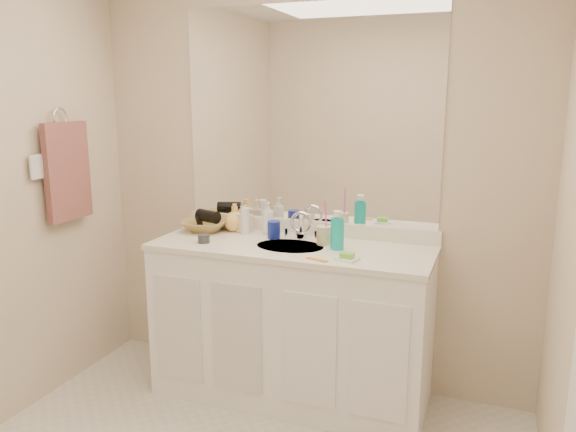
# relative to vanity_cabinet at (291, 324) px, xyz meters

# --- Properties ---
(wall_back) EXTENTS (2.60, 0.02, 2.40)m
(wall_back) POSITION_rel_vanity_cabinet_xyz_m (0.00, 0.28, 0.77)
(wall_back) COLOR beige
(wall_back) RESTS_ON floor
(vanity_cabinet) EXTENTS (1.50, 0.55, 0.85)m
(vanity_cabinet) POSITION_rel_vanity_cabinet_xyz_m (0.00, 0.00, 0.00)
(vanity_cabinet) COLOR white
(vanity_cabinet) RESTS_ON floor
(countertop) EXTENTS (1.52, 0.57, 0.03)m
(countertop) POSITION_rel_vanity_cabinet_xyz_m (0.00, 0.00, 0.44)
(countertop) COLOR white
(countertop) RESTS_ON vanity_cabinet
(backsplash) EXTENTS (1.52, 0.03, 0.08)m
(backsplash) POSITION_rel_vanity_cabinet_xyz_m (0.00, 0.26, 0.50)
(backsplash) COLOR white
(backsplash) RESTS_ON countertop
(sink_basin) EXTENTS (0.37, 0.37, 0.02)m
(sink_basin) POSITION_rel_vanity_cabinet_xyz_m (0.00, -0.02, 0.44)
(sink_basin) COLOR beige
(sink_basin) RESTS_ON countertop
(faucet) EXTENTS (0.02, 0.02, 0.11)m
(faucet) POSITION_rel_vanity_cabinet_xyz_m (0.00, 0.16, 0.51)
(faucet) COLOR silver
(faucet) RESTS_ON countertop
(mirror) EXTENTS (1.48, 0.01, 1.20)m
(mirror) POSITION_rel_vanity_cabinet_xyz_m (0.00, 0.27, 1.14)
(mirror) COLOR white
(mirror) RESTS_ON wall_back
(blue_mug) EXTENTS (0.09, 0.09, 0.10)m
(blue_mug) POSITION_rel_vanity_cabinet_xyz_m (-0.14, 0.10, 0.50)
(blue_mug) COLOR navy
(blue_mug) RESTS_ON countertop
(tan_cup) EXTENTS (0.08, 0.08, 0.10)m
(tan_cup) POSITION_rel_vanity_cabinet_xyz_m (0.16, 0.07, 0.51)
(tan_cup) COLOR beige
(tan_cup) RESTS_ON countertop
(toothbrush) EXTENTS (0.01, 0.04, 0.20)m
(toothbrush) POSITION_rel_vanity_cabinet_xyz_m (0.17, 0.07, 0.60)
(toothbrush) COLOR #FF43BD
(toothbrush) RESTS_ON tan_cup
(mouthwash_bottle) EXTENTS (0.09, 0.09, 0.17)m
(mouthwash_bottle) POSITION_rel_vanity_cabinet_xyz_m (0.25, 0.01, 0.54)
(mouthwash_bottle) COLOR #0EB2A8
(mouthwash_bottle) RESTS_ON countertop
(soap_dish) EXTENTS (0.12, 0.11, 0.01)m
(soap_dish) POSITION_rel_vanity_cabinet_xyz_m (0.35, -0.17, 0.46)
(soap_dish) COLOR white
(soap_dish) RESTS_ON countertop
(green_soap) EXTENTS (0.07, 0.05, 0.02)m
(green_soap) POSITION_rel_vanity_cabinet_xyz_m (0.35, -0.17, 0.48)
(green_soap) COLOR #6CD032
(green_soap) RESTS_ON soap_dish
(orange_comb) EXTENTS (0.12, 0.06, 0.00)m
(orange_comb) POSITION_rel_vanity_cabinet_xyz_m (0.22, -0.22, 0.46)
(orange_comb) COLOR orange
(orange_comb) RESTS_ON countertop
(dark_jar) EXTENTS (0.08, 0.08, 0.05)m
(dark_jar) POSITION_rel_vanity_cabinet_xyz_m (-0.46, -0.12, 0.48)
(dark_jar) COLOR #2D2E33
(dark_jar) RESTS_ON countertop
(extra_white_bottle) EXTENTS (0.06, 0.06, 0.16)m
(extra_white_bottle) POSITION_rel_vanity_cabinet_xyz_m (-0.33, 0.13, 0.53)
(extra_white_bottle) COLOR white
(extra_white_bottle) RESTS_ON countertop
(soap_bottle_white) EXTENTS (0.09, 0.09, 0.19)m
(soap_bottle_white) POSITION_rel_vanity_cabinet_xyz_m (-0.21, 0.18, 0.55)
(soap_bottle_white) COLOR white
(soap_bottle_white) RESTS_ON countertop
(soap_bottle_cream) EXTENTS (0.09, 0.09, 0.16)m
(soap_bottle_cream) POSITION_rel_vanity_cabinet_xyz_m (-0.36, 0.18, 0.54)
(soap_bottle_cream) COLOR beige
(soap_bottle_cream) RESTS_ON countertop
(soap_bottle_yellow) EXTENTS (0.15, 0.15, 0.16)m
(soap_bottle_yellow) POSITION_rel_vanity_cabinet_xyz_m (-0.43, 0.18, 0.54)
(soap_bottle_yellow) COLOR #FDC562
(soap_bottle_yellow) RESTS_ON countertop
(wicker_basket) EXTENTS (0.31, 0.31, 0.07)m
(wicker_basket) POSITION_rel_vanity_cabinet_xyz_m (-0.59, 0.12, 0.49)
(wicker_basket) COLOR olive
(wicker_basket) RESTS_ON countertop
(hair_dryer) EXTENTS (0.16, 0.12, 0.07)m
(hair_dryer) POSITION_rel_vanity_cabinet_xyz_m (-0.57, 0.12, 0.54)
(hair_dryer) COLOR black
(hair_dryer) RESTS_ON wicker_basket
(towel_ring) EXTENTS (0.01, 0.11, 0.11)m
(towel_ring) POSITION_rel_vanity_cabinet_xyz_m (-1.27, -0.25, 1.12)
(towel_ring) COLOR silver
(towel_ring) RESTS_ON wall_left
(hand_towel) EXTENTS (0.04, 0.32, 0.55)m
(hand_towel) POSITION_rel_vanity_cabinet_xyz_m (-1.25, -0.25, 0.82)
(hand_towel) COLOR brown
(hand_towel) RESTS_ON towel_ring
(switch_plate) EXTENTS (0.01, 0.08, 0.13)m
(switch_plate) POSITION_rel_vanity_cabinet_xyz_m (-1.27, -0.45, 0.88)
(switch_plate) COLOR silver
(switch_plate) RESTS_ON wall_left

